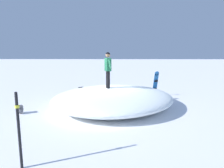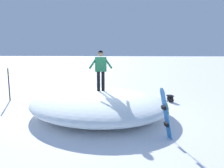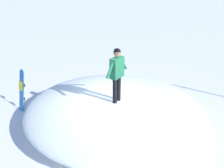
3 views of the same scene
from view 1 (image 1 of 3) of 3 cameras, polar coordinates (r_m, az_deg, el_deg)
The scene contains 7 objects.
ground at distance 9.35m, azimuth -0.49°, elevation -6.63°, with size 240.00×240.00×0.00m, color white.
snow_mound at distance 8.98m, azimuth 0.49°, elevation -4.25°, with size 5.44×6.05×0.92m, color white.
snowboarder_standing at distance 8.87m, azimuth -1.29°, elevation 5.42°, with size 0.42×1.01×1.74m.
snowboard_primary_upright at distance 11.49m, azimuth 13.41°, elevation 0.17°, with size 0.37×0.42×1.57m.
backpack_near at distance 12.68m, azimuth -9.54°, elevation -1.77°, with size 0.65×0.44×0.36m.
backpack_far at distance 8.94m, azimuth -26.66°, elevation -7.12°, with size 0.44×0.51×0.35m.
trail_marker_pole at distance 4.55m, azimuth -27.05°, elevation -12.49°, with size 0.10×0.10×1.74m.
Camera 1 is at (-0.42, 9.00, 2.50)m, focal length 29.32 mm.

